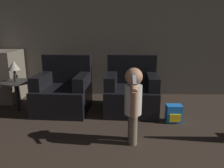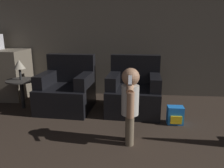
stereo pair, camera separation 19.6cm
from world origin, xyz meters
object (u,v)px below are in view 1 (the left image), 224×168
at_px(armchair_right, 131,92).
at_px(toy_backpack, 174,114).
at_px(person_toddler, 133,100).
at_px(armchair_left, 64,91).
at_px(lamp, 14,66).

distance_m(armchair_right, toy_backpack, 0.74).
xyz_separation_m(armchair_right, toy_backpack, (0.56, -0.45, -0.18)).
xyz_separation_m(armchair_right, person_toddler, (-0.06, -1.02, 0.21)).
xyz_separation_m(armchair_left, lamp, (-0.73, -0.05, 0.41)).
bearing_deg(lamp, armchair_left, 4.27).
bearing_deg(armchair_right, lamp, -174.38).
distance_m(armchair_right, lamp, 1.84).
relative_size(armchair_left, person_toddler, 0.98).
distance_m(armchair_left, toy_backpack, 1.70).
bearing_deg(armchair_right, toy_backpack, -35.15).
bearing_deg(lamp, toy_backpack, -9.66).
bearing_deg(armchair_right, armchair_left, -176.11).
xyz_separation_m(armchair_left, toy_backpack, (1.63, -0.45, -0.18)).
relative_size(armchair_left, lamp, 2.67).
bearing_deg(armchair_left, lamp, -172.06).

